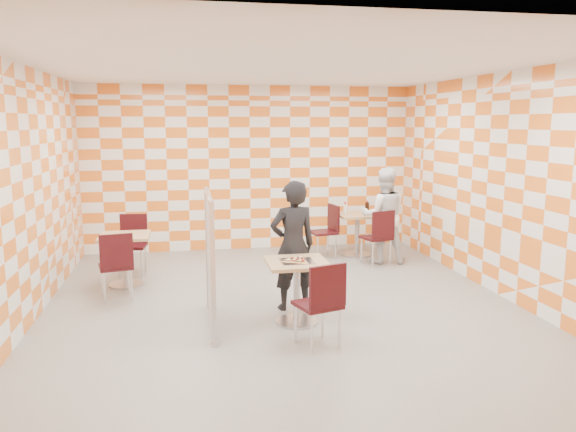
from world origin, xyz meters
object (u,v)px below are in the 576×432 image
(chair_main_front, at_px, (322,299))
(partition, at_px, (210,259))
(man_white, at_px, (384,216))
(second_table, at_px, (357,227))
(empty_table, at_px, (125,251))
(chair_empty_near, at_px, (116,261))
(chair_empty_far, at_px, (133,239))
(chair_second_front, at_px, (379,233))
(main_table, at_px, (297,281))
(soda_bottle, at_px, (367,208))
(man_dark, at_px, (293,245))
(sport_bottle, at_px, (345,208))
(chair_second_side, at_px, (328,227))

(chair_main_front, xyz_separation_m, partition, (-1.10, 0.90, 0.25))
(man_white, bearing_deg, partition, 50.77)
(chair_main_front, bearing_deg, second_table, 67.70)
(empty_table, xyz_separation_m, chair_main_front, (2.23, -2.76, 0.04))
(second_table, height_order, chair_empty_near, chair_empty_near)
(chair_empty_far, relative_size, partition, 0.60)
(chair_second_front, bearing_deg, empty_table, -173.83)
(main_table, height_order, soda_bottle, soda_bottle)
(chair_main_front, height_order, partition, partition)
(man_dark, distance_m, sport_bottle, 3.08)
(second_table, distance_m, man_white, 0.67)
(chair_empty_far, relative_size, man_dark, 0.57)
(chair_second_side, relative_size, chair_empty_near, 1.00)
(second_table, xyz_separation_m, partition, (-2.72, -3.04, 0.28))
(chair_empty_far, height_order, man_dark, man_dark)
(man_white, bearing_deg, main_table, 63.33)
(chair_empty_near, xyz_separation_m, man_dark, (2.22, -0.70, 0.27))
(chair_empty_near, distance_m, sport_bottle, 4.21)
(chair_empty_far, bearing_deg, chair_second_front, -3.64)
(empty_table, bearing_deg, chair_empty_near, -93.16)
(second_table, xyz_separation_m, chair_empty_near, (-3.89, -1.91, 0.04))
(chair_second_front, height_order, partition, partition)
(partition, relative_size, man_white, 0.97)
(chair_main_front, xyz_separation_m, soda_bottle, (1.79, 3.94, 0.31))
(partition, height_order, sport_bottle, partition)
(partition, relative_size, soda_bottle, 6.74)
(main_table, height_order, chair_main_front, chair_main_front)
(chair_second_side, xyz_separation_m, chair_empty_near, (-3.34, -1.88, 0.00))
(chair_main_front, xyz_separation_m, chair_second_front, (1.75, 3.19, 0.00))
(second_table, distance_m, partition, 4.08)
(chair_empty_near, bearing_deg, man_white, 18.29)
(main_table, height_order, man_white, man_white)
(empty_table, distance_m, chair_empty_far, 0.68)
(chair_second_front, distance_m, chair_empty_near, 4.19)
(empty_table, relative_size, soda_bottle, 3.26)
(man_dark, bearing_deg, sport_bottle, -128.19)
(partition, bearing_deg, chair_empty_far, 113.05)
(man_dark, height_order, soda_bottle, man_dark)
(soda_bottle, bearing_deg, sport_bottle, 165.01)
(chair_second_side, distance_m, man_dark, 2.82)
(soda_bottle, bearing_deg, man_dark, -125.14)
(chair_second_front, bearing_deg, man_white, 56.11)
(second_table, bearing_deg, chair_main_front, -112.30)
(partition, bearing_deg, main_table, -5.98)
(soda_bottle, bearing_deg, chair_second_front, -92.44)
(sport_bottle, height_order, soda_bottle, soda_bottle)
(main_table, relative_size, chair_main_front, 0.81)
(chair_main_front, height_order, chair_second_front, same)
(chair_main_front, height_order, chair_second_side, same)
(chair_second_side, height_order, man_white, man_white)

